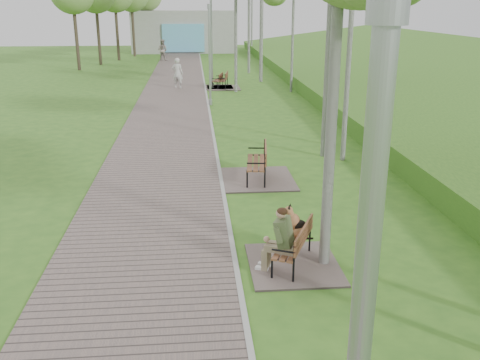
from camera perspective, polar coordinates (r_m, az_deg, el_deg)
name	(u,v)px	position (r m, az deg, el deg)	size (l,w,h in m)	color
walkway	(172,103)	(26.67, -7.26, 8.14)	(3.50, 67.00, 0.04)	#675853
kerb	(208,102)	(26.66, -3.46, 8.25)	(0.10, 67.00, 0.05)	#999993
embankment	(456,105)	(28.20, 22.04, 7.46)	(14.00, 70.00, 1.60)	#558C29
building_north	(184,31)	(55.78, -6.05, 15.49)	(10.00, 5.20, 4.00)	#9E9E99
bench_main	(290,247)	(9.98, 5.36, -7.12)	(1.67, 1.86, 1.46)	#675853
bench_second	(256,172)	(14.83, 1.75, 0.87)	(1.99, 2.21, 1.22)	#675853
bench_third	(218,84)	(31.67, -2.40, 10.17)	(1.65, 1.84, 1.02)	#675853
bench_far	(223,84)	(31.38, -1.86, 10.15)	(1.88, 2.09, 1.15)	#675853
lamp_post_second	(210,59)	(25.83, -3.24, 12.75)	(0.18, 0.18, 4.65)	#A0A2A8
lamp_post_third	(211,44)	(31.05, -3.06, 14.27)	(0.21, 0.21, 5.32)	#A0A2A8
pedestrian_near	(178,73)	(31.38, -6.67, 11.25)	(0.63, 0.42, 1.74)	silver
pedestrian_far	(163,50)	(47.11, -8.27, 13.55)	(0.87, 0.67, 1.78)	gray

